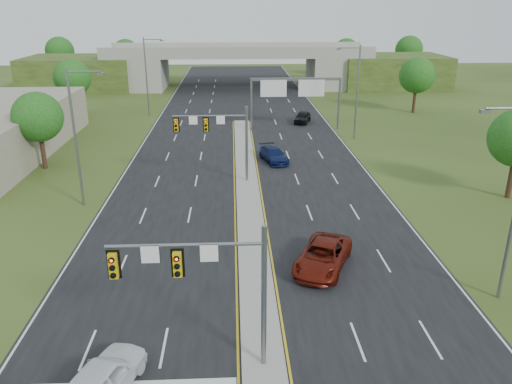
{
  "coord_description": "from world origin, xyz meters",
  "views": [
    {
      "loc": [
        -1.22,
        -18.39,
        15.46
      ],
      "look_at": [
        0.34,
        14.41,
        3.0
      ],
      "focal_mm": 35.0,
      "sensor_mm": 36.0,
      "label": 1
    }
  ],
  "objects_px": {
    "car_far_b": "(274,155)",
    "signal_mast_far": "(221,132)",
    "car_far_c": "(303,117)",
    "sign_gantry": "(295,89)",
    "car_white": "(102,379)",
    "overpass": "(238,69)",
    "car_far_a": "(323,256)",
    "signal_mast_near": "(210,277)"
  },
  "relations": [
    {
      "from": "car_far_b",
      "to": "signal_mast_far",
      "type": "bearing_deg",
      "value": -145.18
    },
    {
      "from": "signal_mast_far",
      "to": "car_far_b",
      "type": "xyz_separation_m",
      "value": [
        5.24,
        6.21,
        -3.99
      ]
    },
    {
      "from": "car_far_c",
      "to": "car_far_b",
      "type": "bearing_deg",
      "value": -88.3
    },
    {
      "from": "sign_gantry",
      "to": "car_white",
      "type": "relative_size",
      "value": 2.32
    },
    {
      "from": "overpass",
      "to": "car_far_c",
      "type": "xyz_separation_m",
      "value": [
        8.4,
        -30.99,
        -2.77
      ]
    },
    {
      "from": "car_white",
      "to": "car_far_a",
      "type": "height_order",
      "value": "car_white"
    },
    {
      "from": "signal_mast_near",
      "to": "car_far_a",
      "type": "distance_m",
      "value": 11.63
    },
    {
      "from": "car_white",
      "to": "signal_mast_near",
      "type": "bearing_deg",
      "value": -143.55
    },
    {
      "from": "car_far_b",
      "to": "car_far_a",
      "type": "bearing_deg",
      "value": -101.87
    },
    {
      "from": "sign_gantry",
      "to": "overpass",
      "type": "relative_size",
      "value": 0.14
    },
    {
      "from": "overpass",
      "to": "car_far_b",
      "type": "height_order",
      "value": "overpass"
    },
    {
      "from": "overpass",
      "to": "car_far_c",
      "type": "bearing_deg",
      "value": -74.84
    },
    {
      "from": "signal_mast_near",
      "to": "overpass",
      "type": "bearing_deg",
      "value": 88.38
    },
    {
      "from": "signal_mast_far",
      "to": "sign_gantry",
      "type": "xyz_separation_m",
      "value": [
        8.95,
        19.99,
        0.51
      ]
    },
    {
      "from": "signal_mast_far",
      "to": "car_far_b",
      "type": "height_order",
      "value": "signal_mast_far"
    },
    {
      "from": "car_far_a",
      "to": "car_white",
      "type": "bearing_deg",
      "value": -112.79
    },
    {
      "from": "sign_gantry",
      "to": "car_far_c",
      "type": "relative_size",
      "value": 2.6
    },
    {
      "from": "car_far_b",
      "to": "car_far_c",
      "type": "height_order",
      "value": "car_far_c"
    },
    {
      "from": "signal_mast_near",
      "to": "car_far_c",
      "type": "bearing_deg",
      "value": 77.75
    },
    {
      "from": "signal_mast_far",
      "to": "overpass",
      "type": "relative_size",
      "value": 0.09
    },
    {
      "from": "car_far_b",
      "to": "car_far_c",
      "type": "bearing_deg",
      "value": 58.13
    },
    {
      "from": "signal_mast_near",
      "to": "signal_mast_far",
      "type": "xyz_separation_m",
      "value": [
        0.0,
        25.0,
        0.0
      ]
    },
    {
      "from": "car_white",
      "to": "car_far_c",
      "type": "height_order",
      "value": "car_white"
    },
    {
      "from": "overpass",
      "to": "sign_gantry",
      "type": "bearing_deg",
      "value": -79.21
    },
    {
      "from": "car_far_a",
      "to": "car_far_b",
      "type": "xyz_separation_m",
      "value": [
        -1.22,
        22.36,
        -0.09
      ]
    },
    {
      "from": "car_far_a",
      "to": "car_far_b",
      "type": "bearing_deg",
      "value": 117.28
    },
    {
      "from": "car_far_c",
      "to": "signal_mast_near",
      "type": "bearing_deg",
      "value": -83.69
    },
    {
      "from": "car_far_a",
      "to": "car_far_b",
      "type": "distance_m",
      "value": 22.4
    },
    {
      "from": "signal_mast_far",
      "to": "car_far_c",
      "type": "xyz_separation_m",
      "value": [
        10.66,
        24.08,
        -3.95
      ]
    },
    {
      "from": "signal_mast_near",
      "to": "car_white",
      "type": "distance_m",
      "value": 6.16
    },
    {
      "from": "sign_gantry",
      "to": "car_far_c",
      "type": "distance_m",
      "value": 6.29
    },
    {
      "from": "signal_mast_near",
      "to": "sign_gantry",
      "type": "bearing_deg",
      "value": 78.75
    },
    {
      "from": "signal_mast_near",
      "to": "car_white",
      "type": "bearing_deg",
      "value": -162.2
    },
    {
      "from": "car_white",
      "to": "car_far_c",
      "type": "xyz_separation_m",
      "value": [
        15.23,
        50.55,
        -0.09
      ]
    },
    {
      "from": "overpass",
      "to": "car_far_b",
      "type": "bearing_deg",
      "value": -86.51
    },
    {
      "from": "car_far_a",
      "to": "car_far_c",
      "type": "xyz_separation_m",
      "value": [
        4.19,
        40.23,
        -0.05
      ]
    },
    {
      "from": "overpass",
      "to": "car_far_b",
      "type": "xyz_separation_m",
      "value": [
        2.98,
        -48.86,
        -2.82
      ]
    },
    {
      "from": "sign_gantry",
      "to": "car_far_c",
      "type": "xyz_separation_m",
      "value": [
        1.71,
        4.08,
        -4.46
      ]
    },
    {
      "from": "car_far_a",
      "to": "car_far_c",
      "type": "distance_m",
      "value": 40.45
    },
    {
      "from": "sign_gantry",
      "to": "car_far_b",
      "type": "xyz_separation_m",
      "value": [
        -3.7,
        -13.78,
        -4.5
      ]
    },
    {
      "from": "signal_mast_far",
      "to": "signal_mast_near",
      "type": "bearing_deg",
      "value": -90.0
    },
    {
      "from": "sign_gantry",
      "to": "signal_mast_far",
      "type": "bearing_deg",
      "value": -114.11
    }
  ]
}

